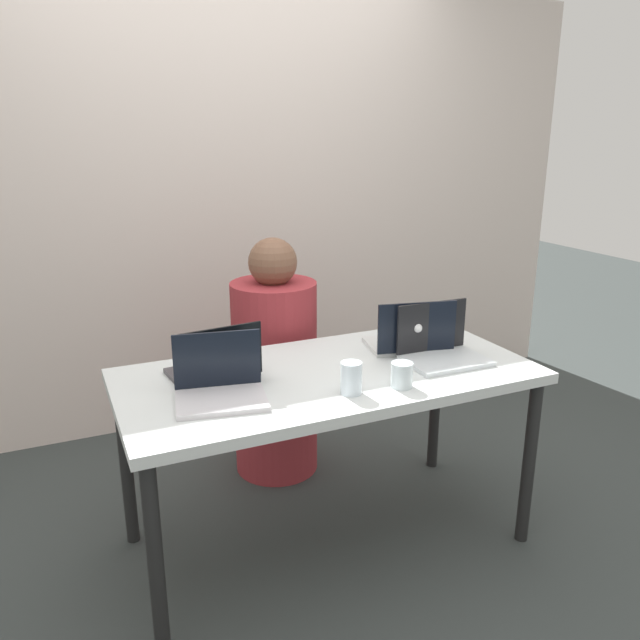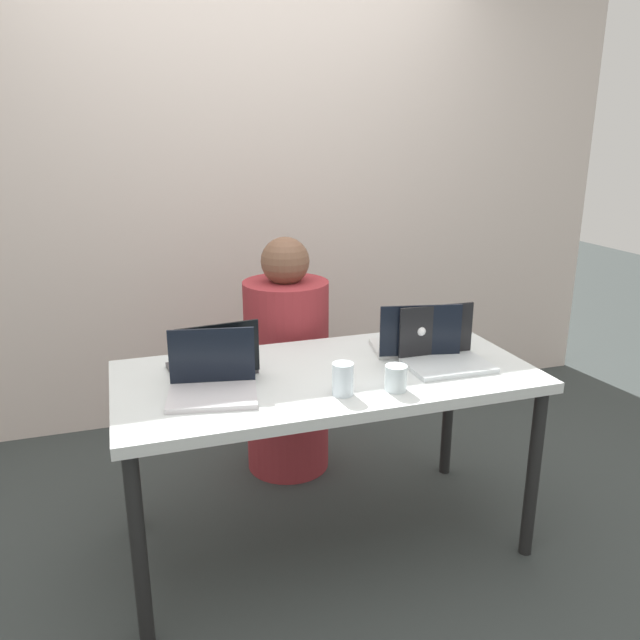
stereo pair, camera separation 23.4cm
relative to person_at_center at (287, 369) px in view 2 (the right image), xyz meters
name	(u,v)px [view 2 (the right image)]	position (x,y,z in m)	size (l,w,h in m)	color
ground_plane	(326,539)	(-0.02, -0.63, -0.51)	(12.00, 12.00, 0.00)	#333938
back_wall	(246,208)	(-0.02, 0.75, 0.68)	(4.50, 0.10, 2.38)	beige
desk	(326,388)	(-0.02, -0.63, 0.16)	(1.55, 0.74, 0.74)	silver
person_at_center	(287,369)	(0.00, 0.00, 0.00)	(0.44, 0.44, 1.14)	maroon
laptop_front_right	(444,353)	(0.44, -0.70, 0.28)	(0.31, 0.26, 0.22)	silver
laptop_front_left	(212,382)	(-0.45, -0.71, 0.28)	(0.33, 0.27, 0.21)	silver
laptop_back_right	(415,342)	(0.39, -0.55, 0.28)	(0.36, 0.29, 0.22)	silver
laptop_back_left	(214,362)	(-0.42, -0.52, 0.27)	(0.32, 0.26, 0.21)	#3A363B
water_glass_right	(396,380)	(0.15, -0.87, 0.27)	(0.08, 0.08, 0.09)	silver
water_glass_center	(343,381)	(-0.03, -0.85, 0.28)	(0.07, 0.07, 0.11)	silver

